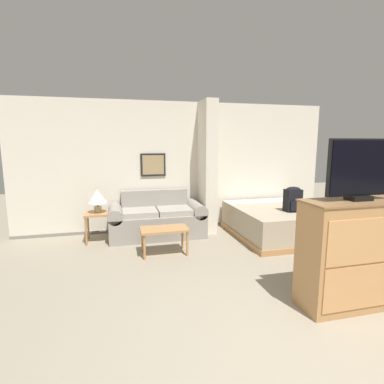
% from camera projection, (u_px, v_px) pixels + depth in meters
% --- Properties ---
extents(wall_back, '(6.47, 0.16, 2.60)m').
position_uv_depth(wall_back, '(178.00, 167.00, 6.21)').
color(wall_back, silver).
rests_on(wall_back, ground_plane).
extents(wall_partition_pillar, '(0.24, 0.62, 2.60)m').
position_uv_depth(wall_partition_pillar, '(207.00, 167.00, 5.98)').
color(wall_partition_pillar, silver).
rests_on(wall_partition_pillar, ground_plane).
extents(couch, '(1.81, 0.84, 0.86)m').
position_uv_depth(couch, '(157.00, 219.00, 5.77)').
color(couch, gray).
rests_on(couch, ground_plane).
extents(coffee_table, '(0.75, 0.43, 0.43)m').
position_uv_depth(coffee_table, '(164.00, 231.00, 4.80)').
color(coffee_table, '#B27F4C').
rests_on(coffee_table, ground_plane).
extents(side_table, '(0.47, 0.47, 0.54)m').
position_uv_depth(side_table, '(98.00, 217.00, 5.41)').
color(side_table, '#B27F4C').
rests_on(side_table, ground_plane).
extents(table_lamp, '(0.34, 0.34, 0.43)m').
position_uv_depth(table_lamp, '(97.00, 197.00, 5.36)').
color(table_lamp, tan).
rests_on(table_lamp, side_table).
extents(tv_dresser, '(1.18, 0.47, 1.18)m').
position_uv_depth(tv_dresser, '(354.00, 254.00, 3.23)').
color(tv_dresser, '#B27F4C').
rests_on(tv_dresser, ground_plane).
extents(tv, '(0.80, 0.16, 0.64)m').
position_uv_depth(tv, '(361.00, 170.00, 3.09)').
color(tv, black).
rests_on(tv, tv_dresser).
extents(bed, '(1.52, 1.90, 0.56)m').
position_uv_depth(bed, '(274.00, 221.00, 5.77)').
color(bed, '#B27F4C').
rests_on(bed, ground_plane).
extents(backpack, '(0.28, 0.22, 0.45)m').
position_uv_depth(backpack, '(293.00, 199.00, 5.37)').
color(backpack, black).
rests_on(backpack, bed).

